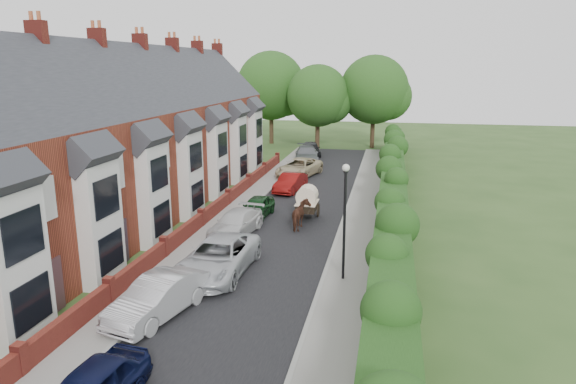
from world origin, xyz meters
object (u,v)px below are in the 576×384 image
object	(u,v)px
car_silver_a	(158,297)
car_green	(257,207)
car_black	(311,149)
lamppost	(345,208)
horse_cart	(307,200)
car_silver_b	(218,257)
car_red	(290,183)
horse	(301,215)
car_white	(236,223)
car_beige	(299,168)
car_grey	(307,155)

from	to	relation	value
car_silver_a	car_green	distance (m)	13.20
car_green	car_black	bearing A→B (deg)	93.77
lamppost	car_silver_a	distance (m)	8.28
car_silver_a	horse_cart	distance (m)	13.89
car_silver_b	car_green	size ratio (longest dim) A/B	1.52
car_silver_b	car_red	bearing A→B (deg)	90.98
car_black	horse	distance (m)	24.86
car_silver_b	horse_cart	distance (m)	9.53
car_green	car_silver_a	bearing A→B (deg)	-87.97
car_white	car_beige	xyz separation A→B (m)	(0.66, 15.82, 0.10)
car_black	car_white	bearing A→B (deg)	-104.93
lamppost	horse_cart	size ratio (longest dim) A/B	1.80
lamppost	car_beige	world-z (taller)	lamppost
car_green	car_grey	bearing A→B (deg)	93.27
car_silver_a	horse	size ratio (longest dim) A/B	2.38
car_beige	car_grey	bearing A→B (deg)	107.72
lamppost	horse_cart	world-z (taller)	lamppost
lamppost	car_white	world-z (taller)	lamppost
car_white	car_green	xyz separation A→B (m)	(0.26, 3.48, -0.02)
car_white	car_green	distance (m)	3.49
car_white	horse	distance (m)	3.74
car_black	horse	xyz separation A→B (m)	(3.31, -24.63, 0.09)
car_black	car_beige	bearing A→B (deg)	-101.42
lamppost	car_red	xyz separation A→B (m)	(-5.41, 15.56, -2.62)
car_green	car_grey	size ratio (longest dim) A/B	0.69
car_white	car_red	size ratio (longest dim) A/B	1.11
car_grey	horse	size ratio (longest dim) A/B	2.79
car_silver_a	car_white	xyz separation A→B (m)	(0.00, 9.72, -0.10)
car_green	horse_cart	distance (m)	3.14
car_silver_b	car_beige	xyz separation A→B (m)	(-0.20, 21.26, -0.04)
lamppost	car_green	size ratio (longest dim) A/B	1.38
car_silver_b	car_grey	xyz separation A→B (m)	(-0.63, 27.68, -0.01)
car_green	car_silver_b	bearing A→B (deg)	-82.97
car_black	car_silver_a	bearing A→B (deg)	-104.91
car_white	car_grey	size ratio (longest dim) A/B	0.84
horse_cart	lamppost	bearing A→B (deg)	-70.99
car_silver_a	car_green	world-z (taller)	car_silver_a
horse	horse_cart	world-z (taller)	horse_cart
car_red	car_beige	size ratio (longest dim) A/B	0.76
car_white	car_red	world-z (taller)	car_red
car_white	car_beige	world-z (taller)	car_beige
car_silver_b	horse_cart	world-z (taller)	horse_cart
car_silver_a	car_black	world-z (taller)	car_silver_a
car_beige	horse	world-z (taller)	horse
car_green	car_black	distance (m)	22.83
car_silver_a	lamppost	bearing A→B (deg)	49.59
car_silver_a	car_green	bearing A→B (deg)	102.74
lamppost	car_green	distance (m)	10.89
car_grey	car_black	bearing A→B (deg)	82.71
car_white	car_black	distance (m)	26.31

